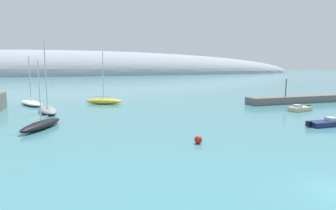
{
  "coord_description": "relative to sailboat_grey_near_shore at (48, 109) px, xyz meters",
  "views": [
    {
      "loc": [
        -14.41,
        -12.04,
        7.18
      ],
      "look_at": [
        -2.37,
        25.19,
        1.82
      ],
      "focal_mm": 31.95,
      "sensor_mm": 36.0,
      "label": 1
    }
  ],
  "objects": [
    {
      "name": "sailboat_grey_near_shore",
      "position": [
        0.0,
        0.0,
        0.0
      ],
      "size": [
        3.82,
        8.03,
        10.4
      ],
      "rotation": [
        0.0,
        0.0,
        1.79
      ],
      "color": "gray",
      "rests_on": "water"
    },
    {
      "name": "motorboat_navy_alongside_breakwater",
      "position": [
        31.79,
        -20.26,
        -0.19
      ],
      "size": [
        4.96,
        1.84,
        0.98
      ],
      "rotation": [
        0.0,
        0.0,
        6.27
      ],
      "color": "navy",
      "rests_on": "water"
    },
    {
      "name": "sailboat_yellow_mid_mooring",
      "position": [
        9.0,
        7.49,
        0.06
      ],
      "size": [
        6.92,
        4.81,
        9.46
      ],
      "rotation": [
        0.0,
        0.0,
        5.8
      ],
      "color": "yellow",
      "rests_on": "water"
    },
    {
      "name": "mooring_buoy_red",
      "position": [
        14.33,
        -22.83,
        -0.16
      ],
      "size": [
        0.72,
        0.72,
        0.72
      ],
      "primitive_type": "sphere",
      "color": "red",
      "rests_on": "water"
    },
    {
      "name": "breakwater_rocks",
      "position": [
        44.01,
        -1.6,
        0.12
      ],
      "size": [
        21.18,
        3.79,
        1.28
      ],
      "primitive_type": "cube",
      "rotation": [
        0.0,
        0.0,
        0.03
      ],
      "color": "#66605B",
      "rests_on": "ground"
    },
    {
      "name": "motorboat_sand_foreground",
      "position": [
        36.96,
        -10.09,
        -0.16
      ],
      "size": [
        4.15,
        2.42,
        1.04
      ],
      "rotation": [
        0.0,
        0.0,
        3.33
      ],
      "color": "#C6B284",
      "rests_on": "water"
    },
    {
      "name": "harbor_lamp_post",
      "position": [
        41.07,
        -1.72,
        2.97
      ],
      "size": [
        0.36,
        0.36,
        3.5
      ],
      "color": "black",
      "rests_on": "breakwater_rocks"
    },
    {
      "name": "distant_ridge",
      "position": [
        -8.97,
        171.58,
        -0.53
      ],
      "size": [
        382.02,
        67.44,
        33.21
      ],
      "primitive_type": "ellipsoid",
      "color": "#999EA8",
      "rests_on": "ground"
    },
    {
      "name": "sailboat_white_end_of_line",
      "position": [
        -3.34,
        9.93,
        -0.07
      ],
      "size": [
        5.49,
        8.49,
        8.5
      ],
      "rotation": [
        0.0,
        0.0,
        5.13
      ],
      "color": "white",
      "rests_on": "water"
    },
    {
      "name": "sailboat_black_outer_mooring",
      "position": [
        0.15,
        -11.66,
        -0.04
      ],
      "size": [
        4.76,
        7.29,
        7.59
      ],
      "rotation": [
        0.0,
        0.0,
        1.1
      ],
      "color": "black",
      "rests_on": "water"
    }
  ]
}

